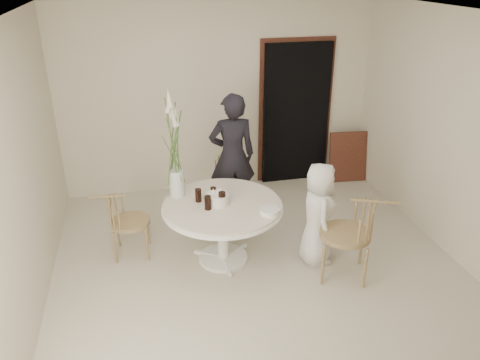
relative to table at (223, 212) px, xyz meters
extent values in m
plane|color=beige|center=(0.35, -0.25, -0.62)|extent=(4.50, 4.50, 0.00)
plane|color=white|center=(0.35, -0.25, 2.08)|extent=(4.50, 4.50, 0.00)
plane|color=beige|center=(0.35, 2.00, 0.73)|extent=(4.50, 0.00, 4.50)
plane|color=beige|center=(0.35, -2.50, 0.73)|extent=(4.50, 0.00, 4.50)
plane|color=beige|center=(-1.90, -0.25, 0.73)|extent=(0.00, 4.50, 4.50)
plane|color=beige|center=(2.60, -0.25, 0.73)|extent=(0.00, 4.50, 4.50)
cube|color=black|center=(1.50, 1.94, 0.43)|extent=(1.00, 0.10, 2.10)
cube|color=brown|center=(1.50, 1.98, 0.49)|extent=(1.12, 0.03, 2.22)
cylinder|color=white|center=(0.00, 0.00, -0.60)|extent=(0.56, 0.56, 0.04)
cylinder|color=white|center=(0.00, 0.00, -0.27)|extent=(0.12, 0.12, 0.65)
cylinder|color=white|center=(0.00, 0.00, 0.07)|extent=(1.33, 1.33, 0.03)
cylinder|color=white|center=(0.00, 0.00, 0.09)|extent=(1.30, 1.30, 0.04)
cube|color=brown|center=(2.30, 1.70, -0.23)|extent=(0.60, 0.23, 0.77)
cylinder|color=#9D8555|center=(0.15, 0.94, -0.40)|extent=(0.03, 0.03, 0.43)
cylinder|color=#9D8555|center=(0.53, 0.93, -0.40)|extent=(0.03, 0.03, 0.43)
cylinder|color=#9D8555|center=(0.17, 1.32, -0.40)|extent=(0.03, 0.03, 0.43)
cylinder|color=#9D8555|center=(0.54, 1.31, -0.40)|extent=(0.03, 0.03, 0.43)
cylinder|color=#9D8555|center=(0.35, 1.12, -0.17)|extent=(0.47, 0.47, 0.05)
cylinder|color=#9D8555|center=(1.09, -0.28, -0.37)|extent=(0.03, 0.03, 0.49)
cylinder|color=#9D8555|center=(0.93, -0.68, -0.37)|extent=(0.03, 0.03, 0.49)
cylinder|color=#9D8555|center=(1.49, -0.44, -0.37)|extent=(0.03, 0.03, 0.49)
cylinder|color=#9D8555|center=(1.34, -0.84, -0.37)|extent=(0.03, 0.03, 0.49)
cylinder|color=#9D8555|center=(1.21, -0.56, -0.11)|extent=(0.54, 0.54, 0.05)
cylinder|color=#9D8555|center=(-0.85, 0.17, -0.41)|extent=(0.03, 0.03, 0.40)
cylinder|color=#9D8555|center=(-0.82, 0.53, -0.41)|extent=(0.03, 0.03, 0.40)
cylinder|color=#9D8555|center=(-1.21, 0.20, -0.41)|extent=(0.03, 0.03, 0.40)
cylinder|color=#9D8555|center=(-1.17, 0.56, -0.41)|extent=(0.03, 0.03, 0.40)
cylinder|color=#9D8555|center=(-1.01, 0.36, -0.19)|extent=(0.45, 0.45, 0.04)
imported|color=black|center=(0.34, 1.08, 0.22)|extent=(0.61, 0.41, 1.66)
imported|color=white|center=(1.03, -0.24, -0.02)|extent=(0.45, 0.63, 1.19)
cylinder|color=white|center=(-0.05, 0.01, 0.17)|extent=(0.25, 0.25, 0.12)
cylinder|color=beige|center=(-0.05, 0.01, 0.26)|extent=(0.01, 0.01, 0.05)
cylinder|color=beige|center=(-0.01, 0.04, 0.26)|extent=(0.01, 0.01, 0.05)
cylinder|color=beige|center=(-0.09, 0.03, 0.26)|extent=(0.01, 0.01, 0.05)
cylinder|color=beige|center=(-0.03, -0.03, 0.26)|extent=(0.01, 0.01, 0.05)
cylinder|color=black|center=(-0.18, -0.09, 0.19)|extent=(0.09, 0.09, 0.15)
cylinder|color=black|center=(-0.02, -0.06, 0.20)|extent=(0.09, 0.09, 0.17)
cylinder|color=black|center=(-0.25, 0.11, 0.19)|extent=(0.07, 0.07, 0.15)
cylinder|color=black|center=(-0.08, 0.14, 0.18)|extent=(0.08, 0.08, 0.14)
cylinder|color=white|center=(0.44, -0.33, 0.14)|extent=(0.24, 0.24, 0.05)
cylinder|color=silver|center=(-0.46, 0.30, 0.27)|extent=(0.17, 0.17, 0.31)
cylinder|color=#40652B|center=(-0.42, 0.30, 0.66)|extent=(0.01, 0.01, 0.78)
cone|color=beige|center=(-0.42, 0.30, 1.04)|extent=(0.08, 0.08, 0.20)
cylinder|color=#40652B|center=(-0.45, 0.34, 0.69)|extent=(0.01, 0.01, 0.84)
cone|color=beige|center=(-0.45, 0.34, 1.11)|extent=(0.08, 0.08, 0.20)
cylinder|color=#40652B|center=(-0.48, 0.33, 0.72)|extent=(0.01, 0.01, 0.91)
cone|color=beige|center=(-0.48, 0.33, 1.18)|extent=(0.08, 0.08, 0.20)
cylinder|color=#40652B|center=(-0.49, 0.29, 0.76)|extent=(0.01, 0.01, 0.97)
cone|color=beige|center=(-0.49, 0.29, 1.24)|extent=(0.08, 0.08, 0.20)
cylinder|color=#40652B|center=(-0.45, 0.27, 0.66)|extent=(0.01, 0.01, 0.78)
cone|color=beige|center=(-0.45, 0.27, 1.04)|extent=(0.08, 0.08, 0.20)
camera|label=1|loc=(-0.82, -4.44, 2.52)|focal=35.00mm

